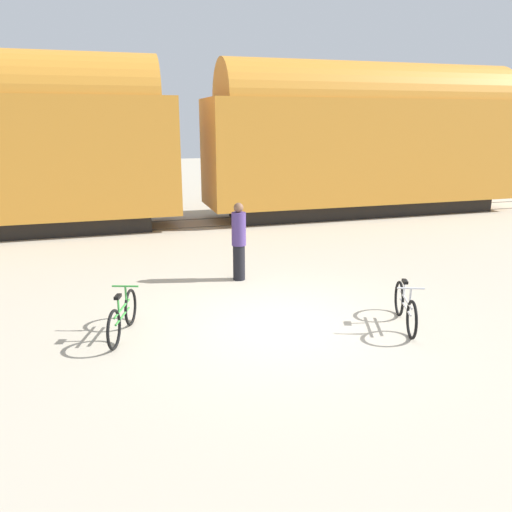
# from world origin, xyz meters

# --- Properties ---
(ground_plane) EXTENTS (80.00, 80.00, 0.00)m
(ground_plane) POSITION_xyz_m (0.00, 0.00, 0.00)
(ground_plane) COLOR #B2A893
(freight_train) EXTENTS (25.84, 2.81, 5.64)m
(freight_train) POSITION_xyz_m (0.00, 9.45, 2.99)
(freight_train) COLOR black
(freight_train) RESTS_ON ground_plane
(rail_near) EXTENTS (37.84, 0.07, 0.01)m
(rail_near) POSITION_xyz_m (0.00, 8.73, 0.01)
(rail_near) COLOR #4C4238
(rail_near) RESTS_ON ground_plane
(rail_far) EXTENTS (37.84, 0.07, 0.01)m
(rail_far) POSITION_xyz_m (0.00, 10.17, 0.01)
(rail_far) COLOR #4C4238
(rail_far) RESTS_ON ground_plane
(bicycle_green) EXTENTS (0.59, 1.59, 0.82)m
(bicycle_green) POSITION_xyz_m (-2.79, 0.27, 0.35)
(bicycle_green) COLOR black
(bicycle_green) RESTS_ON ground_plane
(bicycle_silver) EXTENTS (0.65, 1.61, 0.83)m
(bicycle_silver) POSITION_xyz_m (2.06, -0.75, 0.36)
(bicycle_silver) COLOR black
(bicycle_silver) RESTS_ON ground_plane
(person_in_purple) EXTENTS (0.33, 0.33, 1.80)m
(person_in_purple) POSITION_xyz_m (-0.09, 2.73, 0.91)
(person_in_purple) COLOR black
(person_in_purple) RESTS_ON ground_plane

